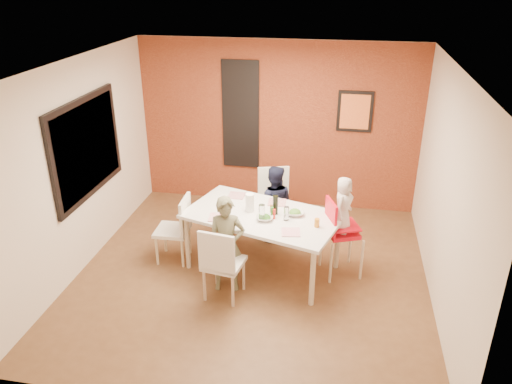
% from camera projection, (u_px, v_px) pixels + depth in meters
% --- Properties ---
extents(ground, '(4.50, 4.50, 0.00)m').
position_uv_depth(ground, '(252.00, 274.00, 6.57)').
color(ground, brown).
rests_on(ground, ground).
extents(ceiling, '(4.50, 4.50, 0.02)m').
position_uv_depth(ceiling, '(251.00, 66.00, 5.45)').
color(ceiling, silver).
rests_on(ceiling, wall_back).
extents(wall_back, '(4.50, 0.02, 2.70)m').
position_uv_depth(wall_back, '(278.00, 125.00, 8.02)').
color(wall_back, beige).
rests_on(wall_back, ground).
extents(wall_front, '(4.50, 0.02, 2.70)m').
position_uv_depth(wall_front, '(199.00, 288.00, 4.00)').
color(wall_front, beige).
rests_on(wall_front, ground).
extents(wall_left, '(0.02, 4.50, 2.70)m').
position_uv_depth(wall_left, '(79.00, 167.00, 6.38)').
color(wall_left, beige).
rests_on(wall_left, ground).
extents(wall_right, '(0.02, 4.50, 2.70)m').
position_uv_depth(wall_right, '(446.00, 194.00, 5.64)').
color(wall_right, beige).
rests_on(wall_right, ground).
extents(brick_accent_wall, '(4.50, 0.02, 2.70)m').
position_uv_depth(brick_accent_wall, '(278.00, 126.00, 8.01)').
color(brick_accent_wall, maroon).
rests_on(brick_accent_wall, ground).
extents(picture_window_frame, '(0.05, 1.70, 1.30)m').
position_uv_depth(picture_window_frame, '(87.00, 147.00, 6.47)').
color(picture_window_frame, black).
rests_on(picture_window_frame, wall_left).
extents(picture_window_pane, '(0.02, 1.55, 1.15)m').
position_uv_depth(picture_window_pane, '(88.00, 147.00, 6.47)').
color(picture_window_pane, black).
rests_on(picture_window_pane, wall_left).
extents(glassblock_strip, '(0.55, 0.03, 1.70)m').
position_uv_depth(glassblock_strip, '(241.00, 115.00, 8.03)').
color(glassblock_strip, silver).
rests_on(glassblock_strip, wall_back).
extents(glassblock_surround, '(0.60, 0.03, 1.76)m').
position_uv_depth(glassblock_surround, '(241.00, 115.00, 8.02)').
color(glassblock_surround, black).
rests_on(glassblock_surround, wall_back).
extents(art_print_frame, '(0.54, 0.03, 0.64)m').
position_uv_depth(art_print_frame, '(355.00, 112.00, 7.67)').
color(art_print_frame, black).
rests_on(art_print_frame, wall_back).
extents(art_print_canvas, '(0.44, 0.01, 0.54)m').
position_uv_depth(art_print_canvas, '(355.00, 112.00, 7.65)').
color(art_print_canvas, orange).
rests_on(art_print_canvas, wall_back).
extents(dining_table, '(2.16, 1.59, 0.80)m').
position_uv_depth(dining_table, '(263.00, 219.00, 6.41)').
color(dining_table, white).
rests_on(dining_table, ground).
extents(chair_near, '(0.51, 0.51, 0.96)m').
position_uv_depth(chair_near, '(221.00, 261.00, 5.86)').
color(chair_near, silver).
rests_on(chair_near, ground).
extents(chair_far, '(0.58, 0.58, 1.00)m').
position_uv_depth(chair_far, '(274.00, 198.00, 7.39)').
color(chair_far, silver).
rests_on(chair_far, ground).
extents(chair_left, '(0.45, 0.45, 0.94)m').
position_uv_depth(chair_left, '(178.00, 226.00, 6.68)').
color(chair_left, white).
rests_on(chair_left, ground).
extents(high_chair, '(0.57, 0.57, 1.06)m').
position_uv_depth(high_chair, '(339.00, 230.00, 6.34)').
color(high_chair, red).
rests_on(high_chair, ground).
extents(child_near, '(0.50, 0.37, 1.24)m').
position_uv_depth(child_near, '(227.00, 245.00, 6.04)').
color(child_near, '#605F45').
rests_on(child_near, ground).
extents(child_far, '(0.59, 0.48, 1.16)m').
position_uv_depth(child_far, '(274.00, 204.00, 7.16)').
color(child_far, black).
rests_on(child_far, ground).
extents(toddler, '(0.34, 0.41, 0.73)m').
position_uv_depth(toddler, '(343.00, 205.00, 6.20)').
color(toddler, beige).
rests_on(toddler, high_chair).
extents(plate_near_left, '(0.26, 0.26, 0.01)m').
position_uv_depth(plate_near_left, '(218.00, 217.00, 6.28)').
color(plate_near_left, white).
rests_on(plate_near_left, dining_table).
extents(plate_far_mid, '(0.24, 0.24, 0.01)m').
position_uv_depth(plate_far_mid, '(277.00, 202.00, 6.67)').
color(plate_far_mid, silver).
rests_on(plate_far_mid, dining_table).
extents(plate_near_right, '(0.25, 0.25, 0.01)m').
position_uv_depth(plate_near_right, '(291.00, 232.00, 5.94)').
color(plate_near_right, white).
rests_on(plate_near_right, dining_table).
extents(plate_far_left, '(0.23, 0.23, 0.01)m').
position_uv_depth(plate_far_left, '(236.00, 195.00, 6.88)').
color(plate_far_left, silver).
rests_on(plate_far_left, dining_table).
extents(salad_bowl_a, '(0.24, 0.24, 0.05)m').
position_uv_depth(salad_bowl_a, '(265.00, 218.00, 6.23)').
color(salad_bowl_a, white).
rests_on(salad_bowl_a, dining_table).
extents(salad_bowl_b, '(0.28, 0.28, 0.06)m').
position_uv_depth(salad_bowl_b, '(295.00, 213.00, 6.35)').
color(salad_bowl_b, white).
rests_on(salad_bowl_b, dining_table).
extents(wine_bottle, '(0.07, 0.07, 0.25)m').
position_uv_depth(wine_bottle, '(275.00, 205.00, 6.33)').
color(wine_bottle, black).
rests_on(wine_bottle, dining_table).
extents(wine_glass_a, '(0.08, 0.08, 0.22)m').
position_uv_depth(wine_glass_a, '(262.00, 213.00, 6.17)').
color(wine_glass_a, white).
rests_on(wine_glass_a, dining_table).
extents(wine_glass_b, '(0.06, 0.06, 0.18)m').
position_uv_depth(wine_glass_b, '(286.00, 213.00, 6.19)').
color(wine_glass_b, silver).
rests_on(wine_glass_b, dining_table).
extents(paper_towel_roll, '(0.11, 0.11, 0.25)m').
position_uv_depth(paper_towel_roll, '(250.00, 203.00, 6.40)').
color(paper_towel_roll, white).
rests_on(paper_towel_roll, dining_table).
extents(condiment_red, '(0.03, 0.03, 0.13)m').
position_uv_depth(condiment_red, '(274.00, 214.00, 6.24)').
color(condiment_red, red).
rests_on(condiment_red, dining_table).
extents(condiment_green, '(0.04, 0.04, 0.15)m').
position_uv_depth(condiment_green, '(272.00, 212.00, 6.26)').
color(condiment_green, '#357B29').
rests_on(condiment_green, dining_table).
extents(condiment_brown, '(0.03, 0.03, 0.13)m').
position_uv_depth(condiment_brown, '(271.00, 210.00, 6.35)').
color(condiment_brown, brown).
rests_on(condiment_brown, dining_table).
extents(sippy_cup, '(0.06, 0.06, 0.11)m').
position_uv_depth(sippy_cup, '(317.00, 223.00, 6.05)').
color(sippy_cup, orange).
rests_on(sippy_cup, dining_table).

